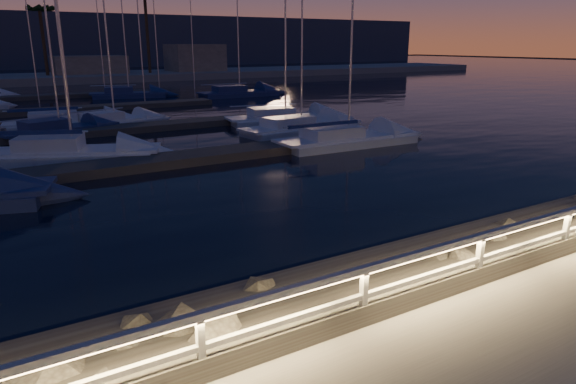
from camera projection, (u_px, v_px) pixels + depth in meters
name	position (u px, v px, depth m)	size (l,w,h in m)	color
ground	(442.00, 294.00, 10.01)	(400.00, 400.00, 0.00)	gray
harbor_water	(100.00, 127.00, 35.89)	(400.00, 440.00, 0.60)	black
guard_rail	(443.00, 258.00, 9.75)	(44.11, 0.12, 1.06)	silver
floating_docks	(95.00, 117.00, 36.78)	(22.00, 36.00, 0.40)	#554E46
far_shore	(30.00, 76.00, 70.61)	(160.00, 14.00, 5.20)	gray
palm_center	(40.00, 11.00, 68.44)	(3.00, 3.00, 9.70)	#4F3D25
sailboat_b	(68.00, 152.00, 23.82)	(8.00, 5.00, 13.27)	white
sailboat_c	(282.00, 118.00, 34.87)	(8.32, 3.80, 13.64)	white
sailboat_d	(298.00, 127.00, 31.23)	(8.22, 3.24, 13.55)	white
sailboat_f	(57.00, 130.00, 30.09)	(7.03, 4.10, 11.59)	navy
sailboat_g	(67.00, 122.00, 32.90)	(8.07, 3.28, 13.32)	white
sailboat_h	(345.00, 138.00, 27.37)	(8.31, 2.80, 13.88)	white
sailboat_j	(112.00, 121.00, 33.40)	(6.96, 3.72, 11.43)	white
sailboat_k	(127.00, 94.00, 51.54)	(7.78, 3.94, 12.73)	navy
sailboat_l	(237.00, 92.00, 52.60)	(8.70, 2.78, 14.59)	navy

